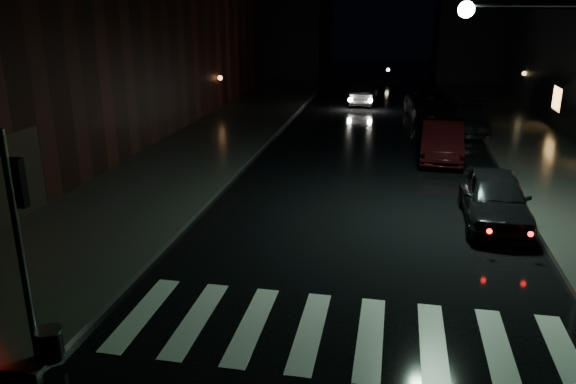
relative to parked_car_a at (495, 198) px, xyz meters
The scene contains 13 objects.
ground 10.16m from the parked_car_a, 132.73° to the right, with size 120.00×120.00×0.00m, color black.
sidewalk_left 13.58m from the parked_car_a, 151.09° to the left, with size 6.00×44.00×0.15m, color #282826.
sidewalk_right 7.30m from the parked_car_a, 64.52° to the left, with size 4.00×44.00×0.15m, color #282826.
building_left 20.90m from the parked_car_a, 155.61° to the left, with size 10.00×36.00×7.00m, color black.
building_far_left 41.30m from the parked_car_a, 114.19° to the left, with size 14.00×10.00×8.00m, color black.
building_far_right 38.32m from the parked_car_a, 79.26° to the left, with size 14.00×10.00×7.00m, color black.
crosswalk 7.99m from the parked_car_a, 119.17° to the right, with size 9.00×3.00×0.01m, color beige.
signal_pole_corner 12.70m from the parked_car_a, 135.37° to the right, with size 0.68×0.61×4.20m.
parked_car_a is the anchor object (origin of this frame).
parked_car_b 7.32m from the parked_car_a, 98.27° to the left, with size 1.67×4.79×1.58m, color black.
parked_car_c 13.07m from the parked_car_a, 86.82° to the left, with size 1.88×4.61×1.34m, color black.
parked_car_d 16.37m from the parked_car_a, 93.77° to the left, with size 2.44×5.29×1.47m, color black.
oncoming_car 21.19m from the parked_car_a, 104.07° to the left, with size 1.45×4.15×1.37m, color black.
Camera 1 is at (3.82, -9.20, 6.21)m, focal length 35.00 mm.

